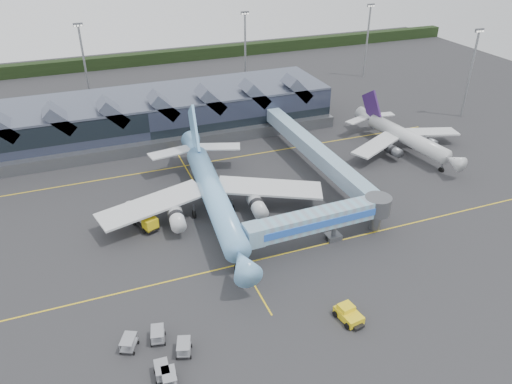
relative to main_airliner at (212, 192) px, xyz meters
name	(u,v)px	position (x,y,z in m)	size (l,w,h in m)	color
ground	(226,236)	(-0.20, -7.61, -4.43)	(260.00, 260.00, 0.00)	#242426
taxi_stripes	(209,207)	(-0.20, 2.39, -4.42)	(120.00, 60.00, 0.01)	yellow
tree_line_far	(126,60)	(-0.20, 102.39, -2.43)	(260.00, 4.00, 4.00)	black
terminal	(142,116)	(-5.26, 39.74, 0.45)	(90.00, 22.25, 12.52)	black
light_masts	(226,58)	(20.80, 55.19, 8.06)	(132.40, 42.56, 22.45)	gray
main_airliner	(212,192)	(0.00, 0.00, 0.00)	(40.64, 46.93, 15.06)	#72BCE8
regional_jet	(404,136)	(47.56, 10.34, -0.93)	(29.24, 32.10, 11.01)	silver
jet_bridge	(329,218)	(15.07, -14.87, 0.02)	(26.00, 4.48, 6.29)	#7FB9D4
fuel_truck	(140,215)	(-12.76, 1.37, -2.77)	(4.91, 8.72, 2.96)	black
pushback_tug	(348,314)	(9.01, -31.90, -3.56)	(3.22, 4.60, 1.92)	yellow
baggage_carts	(160,354)	(-15.73, -29.72, -3.44)	(8.67, 9.84, 1.76)	#9B9DA3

